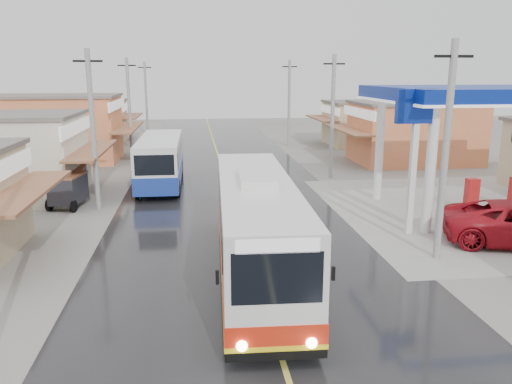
# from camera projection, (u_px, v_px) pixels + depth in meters

# --- Properties ---
(ground) EXTENTS (120.00, 120.00, 0.00)m
(ground) POSITION_uv_depth(u_px,v_px,m) (253.00, 267.00, 18.06)
(ground) COLOR slate
(ground) RESTS_ON ground
(road) EXTENTS (12.00, 90.00, 0.02)m
(road) POSITION_uv_depth(u_px,v_px,m) (226.00, 180.00, 32.53)
(road) COLOR black
(road) RESTS_ON ground
(centre_line) EXTENTS (0.15, 90.00, 0.01)m
(centre_line) POSITION_uv_depth(u_px,v_px,m) (226.00, 180.00, 32.53)
(centre_line) COLOR #D8CC4C
(centre_line) RESTS_ON road
(shopfronts_left) EXTENTS (11.00, 44.00, 5.20)m
(shopfronts_left) POSITION_uv_depth(u_px,v_px,m) (32.00, 176.00, 33.87)
(shopfronts_left) COLOR tan
(shopfronts_left) RESTS_ON ground
(shopfronts_right) EXTENTS (11.00, 44.00, 4.80)m
(shopfronts_right) POSITION_uv_depth(u_px,v_px,m) (466.00, 184.00, 31.45)
(shopfronts_right) COLOR beige
(shopfronts_right) RESTS_ON ground
(utility_poles_left) EXTENTS (1.60, 50.00, 8.00)m
(utility_poles_left) POSITION_uv_depth(u_px,v_px,m) (118.00, 180.00, 32.66)
(utility_poles_left) COLOR gray
(utility_poles_left) RESTS_ON ground
(utility_poles_right) EXTENTS (1.60, 36.00, 8.00)m
(utility_poles_right) POSITION_uv_depth(u_px,v_px,m) (330.00, 178.00, 33.38)
(utility_poles_right) COLOR gray
(utility_poles_right) RESTS_ON ground
(coach_bus) EXTENTS (3.07, 11.72, 3.63)m
(coach_bus) POSITION_uv_depth(u_px,v_px,m) (256.00, 227.00, 16.92)
(coach_bus) COLOR silver
(coach_bus) RESTS_ON road
(second_bus) EXTENTS (2.52, 9.02, 2.99)m
(second_bus) POSITION_uv_depth(u_px,v_px,m) (161.00, 160.00, 30.64)
(second_bus) COLOR silver
(second_bus) RESTS_ON road
(cyclist) EXTENTS (1.26, 2.16, 2.20)m
(cyclist) POSITION_uv_depth(u_px,v_px,m) (138.00, 186.00, 27.69)
(cyclist) COLOR black
(cyclist) RESTS_ON ground
(tricycle_near) EXTENTS (1.86, 2.51, 1.77)m
(tricycle_near) POSITION_uv_depth(u_px,v_px,m) (68.00, 189.00, 25.79)
(tricycle_near) COLOR #26262D
(tricycle_near) RESTS_ON ground
(tricycle_far) EXTENTS (1.66, 2.27, 1.73)m
(tricycle_far) POSITION_uv_depth(u_px,v_px,m) (72.00, 180.00, 27.92)
(tricycle_far) COLOR #26262D
(tricycle_far) RESTS_ON ground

